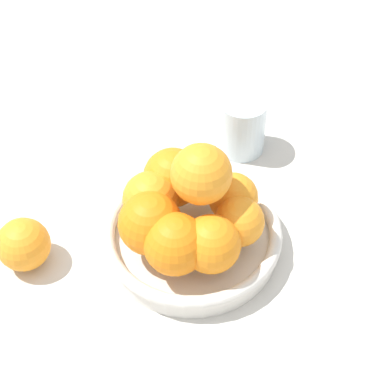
% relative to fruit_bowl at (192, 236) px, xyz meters
% --- Properties ---
extents(ground_plane, '(4.00, 4.00, 0.00)m').
position_rel_fruit_bowl_xyz_m(ground_plane, '(0.00, 0.00, -0.02)').
color(ground_plane, beige).
extents(fruit_bowl, '(0.24, 0.24, 0.04)m').
position_rel_fruit_bowl_xyz_m(fruit_bowl, '(0.00, 0.00, 0.00)').
color(fruit_bowl, silver).
rests_on(fruit_bowl, ground_plane).
extents(orange_pile, '(0.18, 0.19, 0.14)m').
position_rel_fruit_bowl_xyz_m(orange_pile, '(0.01, 0.00, 0.06)').
color(orange_pile, orange).
rests_on(orange_pile, fruit_bowl).
extents(stray_orange, '(0.07, 0.07, 0.07)m').
position_rel_fruit_bowl_xyz_m(stray_orange, '(0.22, 0.00, 0.02)').
color(stray_orange, orange).
rests_on(stray_orange, ground_plane).
extents(drinking_glass, '(0.07, 0.07, 0.09)m').
position_rel_fruit_bowl_xyz_m(drinking_glass, '(-0.10, -0.18, 0.03)').
color(drinking_glass, silver).
rests_on(drinking_glass, ground_plane).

